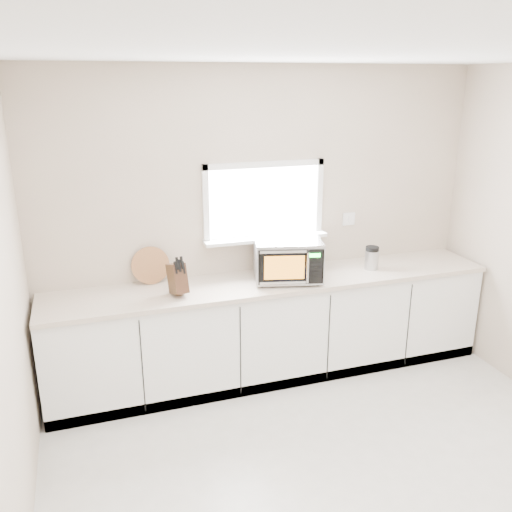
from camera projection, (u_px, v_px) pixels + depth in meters
name	position (u px, v px, depth m)	size (l,w,h in m)	color
ground	(364.00, 503.00, 3.45)	(4.00, 4.00, 0.00)	beige
back_wall	(263.00, 221.00, 4.83)	(4.00, 0.17, 2.70)	beige
cabinets	(274.00, 329.00, 4.85)	(3.92, 0.60, 0.88)	white
countertop	(274.00, 282.00, 4.70)	(3.92, 0.64, 0.04)	beige
microwave	(288.00, 259.00, 4.64)	(0.65, 0.56, 0.36)	black
knife_block	(177.00, 278.00, 4.32)	(0.16, 0.25, 0.33)	#432C17
cutting_board	(151.00, 265.00, 4.56)	(0.32, 0.32, 0.02)	olive
coffee_grinder	(372.00, 258.00, 4.92)	(0.15, 0.15, 0.22)	#ADAFB5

